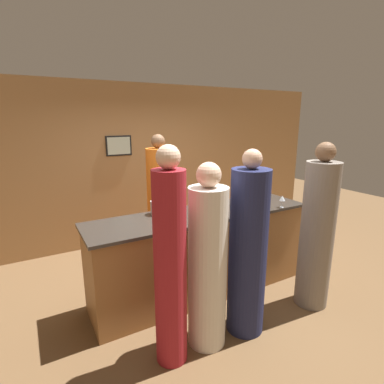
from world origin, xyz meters
TOP-DOWN VIEW (x-y plane):
  - ground_plane at (0.00, 0.00)m, footprint 14.00×14.00m
  - back_wall at (-0.00, 2.14)m, footprint 8.00×0.08m
  - bar_counter at (0.00, 0.00)m, footprint 2.85×0.73m
  - bartender at (-0.22, 0.81)m, footprint 0.35×0.35m
  - guest_0 at (0.03, -0.83)m, footprint 0.39×0.39m
  - guest_1 at (-0.43, -0.80)m, footprint 0.37×0.37m
  - guest_2 at (-0.83, -0.82)m, footprint 0.29×0.29m
  - guest_3 at (1.04, -0.87)m, footprint 0.38×0.38m
  - wine_bottle_0 at (0.71, -0.27)m, footprint 0.08×0.08m
  - wine_bottle_1 at (0.60, 0.05)m, footprint 0.07×0.07m
  - ice_bucket at (-0.50, 0.21)m, footprint 0.17×0.17m
  - wine_glass_0 at (-0.03, -0.28)m, footprint 0.08×0.08m
  - wine_glass_1 at (0.75, -0.17)m, footprint 0.06×0.06m
  - wine_glass_2 at (1.01, -0.32)m, footprint 0.07×0.07m

SIDE VIEW (x-z plane):
  - ground_plane at x=0.00m, z-range 0.00..0.00m
  - bar_counter at x=0.00m, z-range 0.00..1.08m
  - guest_1 at x=-0.43m, z-range -0.07..1.77m
  - guest_0 at x=0.03m, z-range -0.07..1.86m
  - guest_3 at x=1.04m, z-range -0.07..1.89m
  - bartender at x=-0.22m, z-range -0.06..1.93m
  - guest_2 at x=-0.83m, z-range -0.05..1.96m
  - ice_bucket at x=-0.50m, z-range 1.08..1.24m
  - wine_bottle_1 at x=0.60m, z-range 1.05..1.34m
  - wine_glass_2 at x=1.01m, z-range 1.12..1.28m
  - wine_glass_1 at x=0.75m, z-range 1.12..1.28m
  - wine_bottle_0 at x=0.71m, z-range 1.04..1.37m
  - wine_glass_0 at x=-0.03m, z-range 1.12..1.30m
  - back_wall at x=0.00m, z-range 0.00..2.80m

